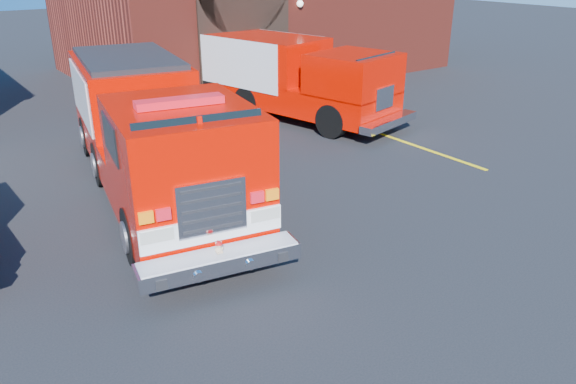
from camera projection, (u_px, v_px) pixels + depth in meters
ground at (251, 235)px, 10.57m from camera, size 100.00×100.00×0.00m
parking_stripe_near at (439, 154)px, 14.81m from camera, size 0.12×3.00×0.01m
parking_stripe_mid at (362, 127)px, 17.04m from camera, size 0.12×3.00×0.01m
parking_stripe_far at (302, 107)px, 19.28m from camera, size 0.12×3.00×0.01m
fire_engine at (151, 131)px, 11.96m from camera, size 4.00×9.06×2.70m
secondary_truck at (287, 75)px, 17.81m from camera, size 3.93×7.82×2.43m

